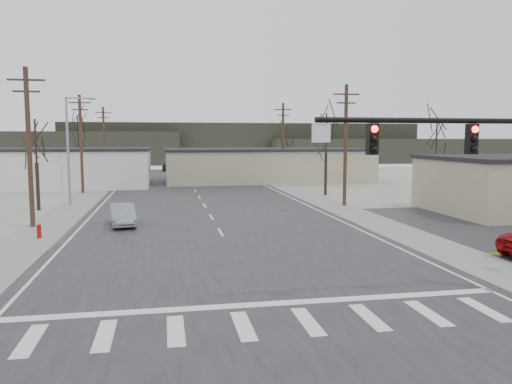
# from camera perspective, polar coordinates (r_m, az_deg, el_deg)

# --- Properties ---
(ground) EXTENTS (140.00, 140.00, 0.00)m
(ground) POSITION_cam_1_polar(r_m,az_deg,el_deg) (22.19, -1.73, -8.53)
(ground) COLOR #BCBCB7
(ground) RESTS_ON ground
(main_road) EXTENTS (18.00, 110.00, 0.05)m
(main_road) POSITION_cam_1_polar(r_m,az_deg,el_deg) (36.80, -5.29, -2.63)
(main_road) COLOR #252427
(main_road) RESTS_ON ground
(cross_road) EXTENTS (90.00, 10.00, 0.04)m
(cross_road) POSITION_cam_1_polar(r_m,az_deg,el_deg) (22.19, -1.73, -8.48)
(cross_road) COLOR #252427
(cross_road) RESTS_ON ground
(sidewalk_left) EXTENTS (3.00, 90.00, 0.06)m
(sidewalk_left) POSITION_cam_1_polar(r_m,az_deg,el_deg) (42.25, -20.40, -1.84)
(sidewalk_left) COLOR gray
(sidewalk_left) RESTS_ON ground
(sidewalk_right) EXTENTS (3.00, 90.00, 0.06)m
(sidewalk_right) POSITION_cam_1_polar(r_m,az_deg,el_deg) (43.84, 8.04, -1.24)
(sidewalk_right) COLOR gray
(sidewalk_right) RESTS_ON ground
(traffic_signal_mast) EXTENTS (8.95, 0.43, 7.20)m
(traffic_signal_mast) POSITION_cam_1_polar(r_m,az_deg,el_deg) (18.72, 26.09, 2.61)
(traffic_signal_mast) COLOR black
(traffic_signal_mast) RESTS_ON ground
(fire_hydrant) EXTENTS (0.24, 0.24, 0.87)m
(fire_hydrant) POSITION_cam_1_polar(r_m,az_deg,el_deg) (30.48, -23.55, -4.14)
(fire_hydrant) COLOR #A50C0C
(fire_hydrant) RESTS_ON ground
(building_left_far) EXTENTS (22.30, 12.30, 4.50)m
(building_left_far) POSITION_cam_1_polar(r_m,az_deg,el_deg) (62.63, -22.22, 2.62)
(building_left_far) COLOR silver
(building_left_far) RESTS_ON ground
(building_right_far) EXTENTS (26.30, 14.30, 4.30)m
(building_right_far) POSITION_cam_1_polar(r_m,az_deg,el_deg) (66.64, 1.02, 3.17)
(building_right_far) COLOR tan
(building_right_far) RESTS_ON ground
(upole_left_b) EXTENTS (2.20, 0.30, 10.00)m
(upole_left_b) POSITION_cam_1_polar(r_m,az_deg,el_deg) (34.24, -24.51, 4.93)
(upole_left_b) COLOR #493022
(upole_left_b) RESTS_ON ground
(upole_left_c) EXTENTS (2.20, 0.30, 10.00)m
(upole_left_c) POSITION_cam_1_polar(r_m,az_deg,el_deg) (53.86, -19.36, 5.38)
(upole_left_c) COLOR #493022
(upole_left_c) RESTS_ON ground
(upole_left_d) EXTENTS (2.20, 0.30, 10.00)m
(upole_left_d) POSITION_cam_1_polar(r_m,az_deg,el_deg) (73.69, -16.97, 5.58)
(upole_left_d) COLOR #493022
(upole_left_d) RESTS_ON ground
(upole_right_a) EXTENTS (2.20, 0.30, 10.00)m
(upole_right_a) POSITION_cam_1_polar(r_m,az_deg,el_deg) (41.90, 10.19, 5.51)
(upole_right_a) COLOR #493022
(upole_right_a) RESTS_ON ground
(upole_right_b) EXTENTS (2.20, 0.30, 10.00)m
(upole_right_b) POSITION_cam_1_polar(r_m,az_deg,el_deg) (62.97, 3.10, 5.78)
(upole_right_b) COLOR #493022
(upole_right_b) RESTS_ON ground
(streetlight_main) EXTENTS (2.40, 0.25, 9.00)m
(streetlight_main) POSITION_cam_1_polar(r_m,az_deg,el_deg) (43.88, -20.46, 5.07)
(streetlight_main) COLOR gray
(streetlight_main) RESTS_ON ground
(tree_left_near) EXTENTS (3.30, 3.30, 7.35)m
(tree_left_near) POSITION_cam_1_polar(r_m,az_deg,el_deg) (42.36, -23.87, 5.09)
(tree_left_near) COLOR black
(tree_left_near) RESTS_ON ground
(tree_right_mid) EXTENTS (3.74, 3.74, 8.33)m
(tree_right_mid) POSITION_cam_1_polar(r_m,az_deg,el_deg) (49.78, 8.03, 6.45)
(tree_right_mid) COLOR black
(tree_right_mid) RESTS_ON ground
(tree_left_far) EXTENTS (3.96, 3.96, 8.82)m
(tree_left_far) POSITION_cam_1_polar(r_m,az_deg,el_deg) (68.08, -19.67, 6.35)
(tree_left_far) COLOR black
(tree_left_far) RESTS_ON ground
(tree_right_far) EXTENTS (3.52, 3.52, 7.84)m
(tree_right_far) POSITION_cam_1_polar(r_m,az_deg,el_deg) (75.46, 3.55, 6.11)
(tree_right_far) COLOR black
(tree_right_far) RESTS_ON ground
(tree_lot) EXTENTS (3.52, 3.52, 7.84)m
(tree_lot) POSITION_cam_1_polar(r_m,az_deg,el_deg) (50.05, 19.93, 5.74)
(tree_lot) COLOR black
(tree_lot) RESTS_ON ground
(hill_left) EXTENTS (70.00, 18.00, 7.00)m
(hill_left) POSITION_cam_1_polar(r_m,az_deg,el_deg) (117.61, -26.20, 4.49)
(hill_left) COLOR #333026
(hill_left) RESTS_ON ground
(hill_center) EXTENTS (80.00, 18.00, 9.00)m
(hill_center) POSITION_cam_1_polar(r_m,az_deg,el_deg) (118.64, -1.62, 5.61)
(hill_center) COLOR #333026
(hill_center) RESTS_ON ground
(hill_right) EXTENTS (60.00, 18.00, 5.50)m
(hill_right) POSITION_cam_1_polar(r_m,az_deg,el_deg) (123.34, 15.17, 4.61)
(hill_right) COLOR #333026
(hill_right) RESTS_ON ground
(sedan_crossing) EXTENTS (2.02, 4.35, 1.38)m
(sedan_crossing) POSITION_cam_1_polar(r_m,az_deg,el_deg) (33.22, -14.98, -2.52)
(sedan_crossing) COLOR gray
(sedan_crossing) RESTS_ON main_road
(car_far_a) EXTENTS (4.33, 5.99, 1.61)m
(car_far_a) POSITION_cam_1_polar(r_m,az_deg,el_deg) (70.00, -6.57, 2.21)
(car_far_a) COLOR black
(car_far_a) RESTS_ON main_road
(car_far_b) EXTENTS (2.70, 4.42, 1.41)m
(car_far_b) POSITION_cam_1_polar(r_m,az_deg,el_deg) (85.68, -9.90, 2.80)
(car_far_b) COLOR black
(car_far_b) RESTS_ON main_road
(car_parked_dark_a) EXTENTS (4.35, 3.00, 1.37)m
(car_parked_dark_a) POSITION_cam_1_polar(r_m,az_deg,el_deg) (40.05, 25.79, -1.50)
(car_parked_dark_a) COLOR black
(car_parked_dark_a) RESTS_ON parking_lot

